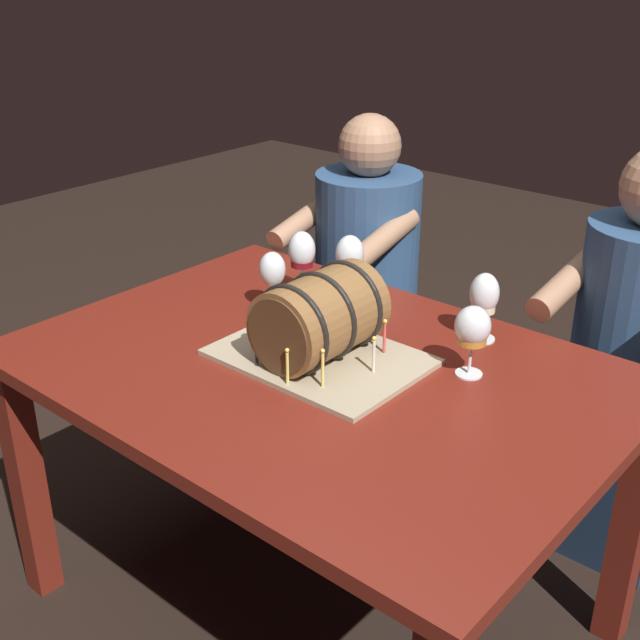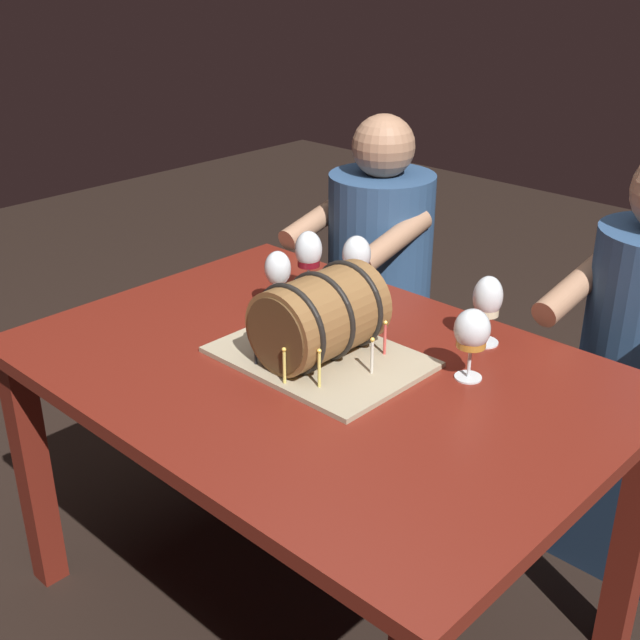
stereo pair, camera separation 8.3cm
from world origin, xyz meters
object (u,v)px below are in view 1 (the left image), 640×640
Objects in this scene: wine_glass_empty at (272,271)px; barrel_cake at (320,322)px; dining_table at (317,402)px; wine_glass_rose at (350,257)px; person_seated_left at (365,296)px; person_seated_right at (630,376)px; wine_glass_red at (302,253)px; wine_glass_white at (484,297)px; wine_glass_amber at (473,329)px.

barrel_cake is at bearing -25.37° from wine_glass_empty.
wine_glass_rose is (-0.19, 0.35, 0.22)m from dining_table.
wine_glass_empty is 0.72m from person_seated_left.
wine_glass_empty is 0.14× the size of person_seated_right.
person_seated_left is at bearing 108.39° from wine_glass_red.
person_seated_right is (0.24, 0.42, -0.30)m from wine_glass_white.
wine_glass_red reaches higher than dining_table.
wine_glass_rose is 0.60m from person_seated_left.
barrel_cake is 2.88× the size of wine_glass_empty.
wine_glass_empty is at bearing -139.87° from person_seated_right.
barrel_cake reaches higher than wine_glass_amber.
wine_glass_amber is at bearing -8.36° from wine_glass_red.
wine_glass_amber is 0.14× the size of person_seated_right.
wine_glass_red is 0.16× the size of person_seated_right.
barrel_cake is 2.49× the size of wine_glass_red.
barrel_cake is at bearing -61.65° from wine_glass_rose.
barrel_cake is 0.41× the size of person_seated_left.
wine_glass_rose reaches higher than wine_glass_white.
person_seated_right is at bearing 0.00° from person_seated_left.
wine_glass_empty is 0.98× the size of wine_glass_amber.
wine_glass_rose is at bearing 39.63° from wine_glass_red.
wine_glass_empty is at bearing -176.84° from wine_glass_amber.
person_seated_right is at bearing 59.63° from dining_table.
dining_table is 2.93× the size of barrel_cake.
wine_glass_amber is at bearing 32.49° from dining_table.
wine_glass_white is 0.54m from wine_glass_empty.
wine_glass_white is 0.19m from wine_glass_amber.
dining_table is 0.90m from person_seated_right.
wine_glass_rose is at bearing -179.03° from wine_glass_white.
wine_glass_amber reaches higher than wine_glass_empty.
dining_table is 0.47m from wine_glass_white.
person_seated_right is (0.46, 0.75, -0.29)m from barrel_cake.
person_seated_left is at bearing 120.38° from dining_table.
person_seated_left is at bearing 148.14° from wine_glass_white.
dining_table is at bearing -61.87° from wine_glass_rose.
wine_glass_empty is at bearing 154.63° from barrel_cake.
wine_glass_white is 0.15× the size of person_seated_left.
person_seated_left reaches higher than dining_table.
wine_glass_rose is 0.83m from person_seated_right.
barrel_cake is 0.93m from person_seated_right.
person_seated_left is 0.91m from person_seated_right.
wine_glass_rose is at bearing 64.03° from wine_glass_empty.
wine_glass_white is 0.51m from wine_glass_red.
wine_glass_empty is at bearing -74.69° from person_seated_left.
wine_glass_empty is 0.14× the size of person_seated_left.
barrel_cake is 0.37m from wine_glass_rose.
barrel_cake is at bearing -124.31° from wine_glass_white.
wine_glass_rose is (-0.40, -0.01, 0.01)m from wine_glass_white.
dining_table is at bearing -28.28° from wine_glass_empty.
person_seated_left is 0.97× the size of person_seated_right.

